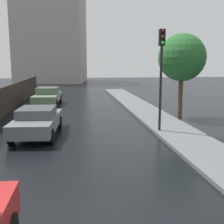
% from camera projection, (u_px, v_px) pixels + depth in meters
% --- Properties ---
extents(car_grey_near_kerb, '(2.11, 4.54, 1.33)m').
position_uv_depth(car_grey_near_kerb, '(37.00, 121.00, 13.24)').
color(car_grey_near_kerb, slate).
rests_on(car_grey_near_kerb, ground).
extents(car_green_mid_road, '(2.16, 4.52, 1.38)m').
position_uv_depth(car_green_mid_road, '(47.00, 96.00, 23.11)').
color(car_green_mid_road, slate).
rests_on(car_green_mid_road, ground).
extents(traffic_light, '(0.26, 0.39, 4.75)m').
position_uv_depth(traffic_light, '(161.00, 62.00, 13.22)').
color(traffic_light, black).
rests_on(traffic_light, sidewalk_strip).
extents(street_tree_mid, '(2.81, 2.81, 5.09)m').
position_uv_depth(street_tree_mid, '(182.00, 58.00, 16.83)').
color(street_tree_mid, '#4C3823').
rests_on(street_tree_mid, ground).
extents(distant_tower, '(12.29, 12.86, 18.68)m').
position_uv_depth(distant_tower, '(52.00, 27.00, 48.91)').
color(distant_tower, '#9E9993').
rests_on(distant_tower, ground).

